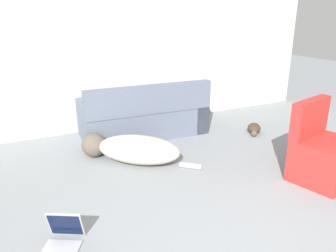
{
  "coord_description": "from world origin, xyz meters",
  "views": [
    {
      "loc": [
        -1.35,
        -1.06,
        1.79
      ],
      "look_at": [
        0.16,
        2.01,
        0.59
      ],
      "focal_mm": 35.0,
      "sensor_mm": 36.0,
      "label": 1
    }
  ],
  "objects_px": {
    "dog": "(132,149)",
    "laptop_open": "(63,235)",
    "cat": "(254,128)",
    "couch": "(144,117)",
    "side_chair": "(322,154)"
  },
  "relations": [
    {
      "from": "couch",
      "to": "side_chair",
      "type": "height_order",
      "value": "side_chair"
    },
    {
      "from": "laptop_open",
      "to": "side_chair",
      "type": "relative_size",
      "value": 0.49
    },
    {
      "from": "couch",
      "to": "cat",
      "type": "xyz_separation_m",
      "value": [
        1.57,
        -0.68,
        -0.21
      ]
    },
    {
      "from": "cat",
      "to": "dog",
      "type": "bearing_deg",
      "value": -46.98
    },
    {
      "from": "laptop_open",
      "to": "side_chair",
      "type": "bearing_deg",
      "value": 26.95
    },
    {
      "from": "couch",
      "to": "dog",
      "type": "relative_size",
      "value": 1.46
    },
    {
      "from": "couch",
      "to": "dog",
      "type": "xyz_separation_m",
      "value": [
        -0.49,
        -0.81,
        -0.11
      ]
    },
    {
      "from": "cat",
      "to": "side_chair",
      "type": "height_order",
      "value": "side_chair"
    },
    {
      "from": "cat",
      "to": "side_chair",
      "type": "xyz_separation_m",
      "value": [
        -0.34,
        -1.5,
        0.24
      ]
    },
    {
      "from": "couch",
      "to": "cat",
      "type": "relative_size",
      "value": 4.57
    },
    {
      "from": "dog",
      "to": "cat",
      "type": "relative_size",
      "value": 3.13
    },
    {
      "from": "couch",
      "to": "cat",
      "type": "distance_m",
      "value": 1.72
    },
    {
      "from": "cat",
      "to": "laptop_open",
      "type": "relative_size",
      "value": 0.95
    },
    {
      "from": "laptop_open",
      "to": "side_chair",
      "type": "distance_m",
      "value": 2.78
    },
    {
      "from": "dog",
      "to": "laptop_open",
      "type": "relative_size",
      "value": 2.96
    }
  ]
}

